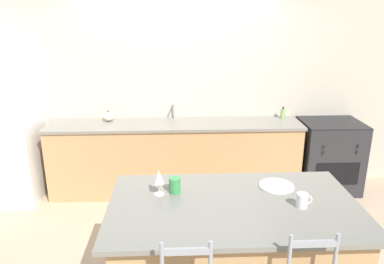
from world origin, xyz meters
TOP-DOWN VIEW (x-y plane):
  - ground_plane at (0.00, 0.00)m, footprint 18.00×18.00m
  - wall_back at (0.00, 0.65)m, footprint 6.00×0.07m
  - back_counter at (0.00, 0.35)m, footprint 3.16×0.63m
  - sink_faucet at (0.00, 0.54)m, footprint 0.02×0.13m
  - kitchen_island at (0.42, -1.76)m, footprint 1.80×1.05m
  - refrigerator at (-2.05, 0.25)m, footprint 0.75×0.77m
  - oven_range at (1.99, 0.31)m, footprint 0.74×0.65m
  - dinner_plate at (0.80, -1.51)m, footprint 0.27×0.27m
  - wine_glass at (-0.12, -1.59)m, footprint 0.08×0.08m
  - coffee_mug at (0.89, -1.83)m, footprint 0.11×0.08m
  - tumbler_cup at (-0.00, -1.56)m, footprint 0.09×0.09m
  - pumpkin_decoration at (-0.84, 0.47)m, footprint 0.14×0.14m
  - soap_bottle at (1.40, 0.49)m, footprint 0.06×0.06m

SIDE VIEW (x-z plane):
  - ground_plane at x=0.00m, z-range 0.00..0.00m
  - oven_range at x=1.99m, z-range 0.00..0.92m
  - back_counter at x=0.00m, z-range 0.00..0.92m
  - kitchen_island at x=0.42m, z-range 0.00..0.95m
  - refrigerator at x=-2.05m, z-range 0.00..1.85m
  - dinner_plate at x=0.80m, z-range 0.94..0.96m
  - pumpkin_decoration at x=-0.84m, z-range 0.91..1.04m
  - soap_bottle at x=1.40m, z-range 0.91..1.06m
  - coffee_mug at x=0.89m, z-range 0.94..1.04m
  - tumbler_cup at x=0.00m, z-range 0.94..1.06m
  - sink_faucet at x=0.00m, z-range 0.95..1.17m
  - wine_glass at x=-0.12m, z-range 0.98..1.18m
  - wall_back at x=0.00m, z-range 0.00..2.70m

